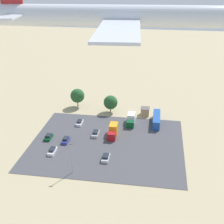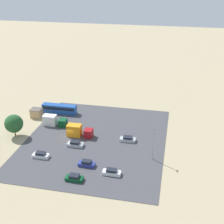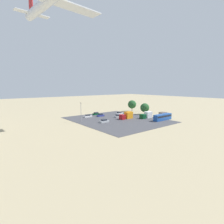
{
  "view_description": "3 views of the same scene",
  "coord_description": "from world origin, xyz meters",
  "px_view_note": "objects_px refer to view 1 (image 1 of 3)",
  "views": [
    {
      "loc": [
        -14.57,
        92.07,
        50.19
      ],
      "look_at": [
        -4.25,
        25.1,
        19.05
      ],
      "focal_mm": 50.0,
      "sensor_mm": 36.0,
      "label": 1
    },
    {
      "loc": [
        75.22,
        28.81,
        44.88
      ],
      "look_at": [
        -3.66,
        11.94,
        7.58
      ],
      "focal_mm": 50.0,
      "sensor_mm": 36.0,
      "label": 2
    },
    {
      "loc": [
        -65.49,
        64.17,
        16.88
      ],
      "look_at": [
        -0.58,
        11.86,
        4.39
      ],
      "focal_mm": 28.0,
      "sensor_mm": 36.0,
      "label": 3
    }
  ],
  "objects_px": {
    "bus": "(156,119)",
    "parked_car_4": "(96,133)",
    "parked_truck_0": "(113,131)",
    "airplane": "(128,16)",
    "parked_car_2": "(80,123)",
    "parked_car_5": "(52,151)",
    "parked_truck_1": "(131,119)",
    "shed_building": "(145,111)",
    "parked_car_1": "(49,137)",
    "parked_car_3": "(66,140)",
    "parked_car_0": "(106,158)"
  },
  "relations": [
    {
      "from": "parked_car_2",
      "to": "parked_car_3",
      "type": "relative_size",
      "value": 1.04
    },
    {
      "from": "parked_truck_0",
      "to": "airplane",
      "type": "bearing_deg",
      "value": 101.86
    },
    {
      "from": "bus",
      "to": "parked_car_4",
      "type": "bearing_deg",
      "value": 31.43
    },
    {
      "from": "airplane",
      "to": "bus",
      "type": "bearing_deg",
      "value": 169.34
    },
    {
      "from": "parked_car_3",
      "to": "parked_truck_1",
      "type": "height_order",
      "value": "parked_truck_1"
    },
    {
      "from": "parked_car_2",
      "to": "parked_car_1",
      "type": "bearing_deg",
      "value": -122.49
    },
    {
      "from": "parked_car_3",
      "to": "parked_car_0",
      "type": "bearing_deg",
      "value": -29.3
    },
    {
      "from": "parked_car_1",
      "to": "parked_car_2",
      "type": "height_order",
      "value": "parked_car_2"
    },
    {
      "from": "bus",
      "to": "parked_car_4",
      "type": "relative_size",
      "value": 2.6
    },
    {
      "from": "parked_car_0",
      "to": "parked_truck_1",
      "type": "distance_m",
      "value": 24.83
    },
    {
      "from": "parked_car_3",
      "to": "airplane",
      "type": "height_order",
      "value": "airplane"
    },
    {
      "from": "parked_car_5",
      "to": "airplane",
      "type": "bearing_deg",
      "value": 133.27
    },
    {
      "from": "parked_car_5",
      "to": "parked_truck_1",
      "type": "relative_size",
      "value": 0.59
    },
    {
      "from": "parked_car_3",
      "to": "parked_car_5",
      "type": "xyz_separation_m",
      "value": [
        2.17,
        6.84,
        -0.02
      ]
    },
    {
      "from": "parked_car_3",
      "to": "parked_car_4",
      "type": "bearing_deg",
      "value": 34.08
    },
    {
      "from": "parked_car_5",
      "to": "parked_truck_1",
      "type": "distance_m",
      "value": 31.53
    },
    {
      "from": "shed_building",
      "to": "parked_car_3",
      "type": "distance_m",
      "value": 33.87
    },
    {
      "from": "shed_building",
      "to": "parked_car_1",
      "type": "bearing_deg",
      "value": 37.59
    },
    {
      "from": "parked_car_1",
      "to": "parked_car_3",
      "type": "bearing_deg",
      "value": -10.68
    },
    {
      "from": "parked_car_2",
      "to": "airplane",
      "type": "relative_size",
      "value": 0.1
    },
    {
      "from": "parked_truck_1",
      "to": "parked_car_3",
      "type": "bearing_deg",
      "value": 40.31
    },
    {
      "from": "parked_car_4",
      "to": "parked_car_0",
      "type": "bearing_deg",
      "value": -67.16
    },
    {
      "from": "parked_car_4",
      "to": "parked_truck_1",
      "type": "distance_m",
      "value": 15.1
    },
    {
      "from": "bus",
      "to": "parked_car_0",
      "type": "height_order",
      "value": "bus"
    },
    {
      "from": "parked_car_5",
      "to": "airplane",
      "type": "distance_m",
      "value": 55.99
    },
    {
      "from": "airplane",
      "to": "parked_car_4",
      "type": "bearing_deg",
      "value": -164.45
    },
    {
      "from": "parked_car_4",
      "to": "parked_truck_1",
      "type": "bearing_deg",
      "value": 44.54
    },
    {
      "from": "bus",
      "to": "airplane",
      "type": "bearing_deg",
      "value": 83.69
    },
    {
      "from": "parked_car_0",
      "to": "parked_truck_0",
      "type": "distance_m",
      "value": 14.67
    },
    {
      "from": "parked_car_2",
      "to": "parked_car_4",
      "type": "bearing_deg",
      "value": -44.23
    },
    {
      "from": "shed_building",
      "to": "parked_car_2",
      "type": "height_order",
      "value": "shed_building"
    },
    {
      "from": "parked_car_3",
      "to": "parked_car_1",
      "type": "bearing_deg",
      "value": 169.32
    },
    {
      "from": "airplane",
      "to": "parked_car_5",
      "type": "bearing_deg",
      "value": -141.08
    },
    {
      "from": "parked_car_0",
      "to": "parked_car_4",
      "type": "bearing_deg",
      "value": 112.84
    },
    {
      "from": "bus",
      "to": "parked_car_3",
      "type": "xyz_separation_m",
      "value": [
        28.14,
        17.76,
        -0.98
      ]
    },
    {
      "from": "parked_car_0",
      "to": "parked_car_1",
      "type": "xyz_separation_m",
      "value": [
        20.4,
        -9.16,
        0.01
      ]
    },
    {
      "from": "parked_car_4",
      "to": "parked_car_5",
      "type": "xyz_separation_m",
      "value": [
        10.65,
        12.57,
        -0.02
      ]
    },
    {
      "from": "parked_car_3",
      "to": "parked_truck_1",
      "type": "bearing_deg",
      "value": 40.31
    },
    {
      "from": "parked_car_5",
      "to": "airplane",
      "type": "height_order",
      "value": "airplane"
    },
    {
      "from": "parked_car_0",
      "to": "airplane",
      "type": "distance_m",
      "value": 50.34
    },
    {
      "from": "parked_truck_0",
      "to": "parked_truck_1",
      "type": "relative_size",
      "value": 1.01
    },
    {
      "from": "parked_car_2",
      "to": "parked_truck_1",
      "type": "xyz_separation_m",
      "value": [
        -17.97,
        -3.54,
        0.85
      ]
    },
    {
      "from": "shed_building",
      "to": "parked_car_5",
      "type": "height_order",
      "value": "shed_building"
    },
    {
      "from": "bus",
      "to": "airplane",
      "type": "distance_m",
      "value": 66.08
    },
    {
      "from": "shed_building",
      "to": "parked_car_1",
      "type": "xyz_separation_m",
      "value": [
        29.87,
        22.99,
        -0.76
      ]
    },
    {
      "from": "shed_building",
      "to": "parked_truck_0",
      "type": "bearing_deg",
      "value": 61.42
    },
    {
      "from": "shed_building",
      "to": "parked_truck_0",
      "type": "relative_size",
      "value": 0.47
    },
    {
      "from": "parked_car_2",
      "to": "parked_car_5",
      "type": "distance_m",
      "value": 19.9
    },
    {
      "from": "bus",
      "to": "parked_car_3",
      "type": "distance_m",
      "value": 33.29
    },
    {
      "from": "parked_car_5",
      "to": "parked_truck_1",
      "type": "xyz_separation_m",
      "value": [
        -21.39,
        -23.15,
        0.86
      ]
    }
  ]
}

